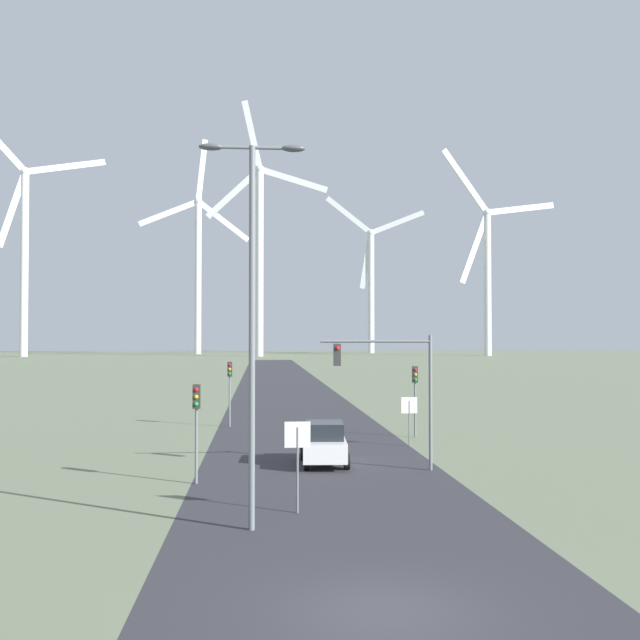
% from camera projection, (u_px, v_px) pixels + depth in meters
% --- Properties ---
extents(ground_plane, '(600.00, 600.00, 0.00)m').
position_uv_depth(ground_plane, '(383.00, 610.00, 14.88)').
color(ground_plane, '#667056').
extents(road_surface, '(10.00, 240.00, 0.01)m').
position_uv_depth(road_surface, '(290.00, 402.00, 62.71)').
color(road_surface, '#2D2D33').
rests_on(road_surface, ground).
extents(streetlamp, '(3.04, 0.32, 10.96)m').
position_uv_depth(streetlamp, '(252.00, 291.00, 21.24)').
color(streetlamp, slate).
rests_on(streetlamp, ground).
extents(stop_sign_near, '(0.81, 0.07, 2.82)m').
position_uv_depth(stop_sign_near, '(297.00, 449.00, 23.17)').
color(stop_sign_near, slate).
rests_on(stop_sign_near, ground).
extents(stop_sign_far, '(0.81, 0.07, 2.45)m').
position_uv_depth(stop_sign_far, '(409.00, 412.00, 37.37)').
color(stop_sign_far, slate).
rests_on(stop_sign_far, ground).
extents(traffic_light_post_near_left, '(0.28, 0.33, 3.69)m').
position_uv_depth(traffic_light_post_near_left, '(196.00, 411.00, 27.80)').
color(traffic_light_post_near_left, slate).
rests_on(traffic_light_post_near_left, ground).
extents(traffic_light_post_near_right, '(0.28, 0.34, 3.87)m').
position_uv_depth(traffic_light_post_near_right, '(415.00, 385.00, 40.81)').
color(traffic_light_post_near_right, slate).
rests_on(traffic_light_post_near_right, ground).
extents(traffic_light_post_mid_left, '(0.28, 0.34, 3.96)m').
position_uv_depth(traffic_light_post_mid_left, '(230.00, 379.00, 45.54)').
color(traffic_light_post_mid_left, slate).
rests_on(traffic_light_post_mid_left, ground).
extents(traffic_light_mast_overhead, '(4.60, 0.34, 5.53)m').
position_uv_depth(traffic_light_mast_overhead, '(391.00, 373.00, 30.56)').
color(traffic_light_mast_overhead, slate).
rests_on(traffic_light_mast_overhead, ground).
extents(car_approaching, '(2.03, 4.19, 1.83)m').
position_uv_depth(car_approaching, '(324.00, 443.00, 31.93)').
color(car_approaching, white).
rests_on(car_approaching, ground).
extents(wind_turbine_far_left, '(36.18, 15.31, 70.39)m').
position_uv_depth(wind_turbine_far_left, '(25.00, 242.00, 213.66)').
color(wind_turbine_far_left, silver).
rests_on(wind_turbine_far_left, ground).
extents(wind_turbine_left, '(36.40, 8.66, 72.17)m').
position_uv_depth(wind_turbine_left, '(198.00, 260.00, 249.84)').
color(wind_turbine_left, silver).
rests_on(wind_turbine_left, ground).
extents(wind_turbine_center, '(35.77, 3.21, 75.18)m').
position_uv_depth(wind_turbine_center, '(260.00, 243.00, 218.44)').
color(wind_turbine_center, silver).
rests_on(wind_turbine_center, ground).
extents(wind_turbine_right, '(34.80, 4.96, 55.73)m').
position_uv_depth(wind_turbine_right, '(371.00, 278.00, 263.99)').
color(wind_turbine_right, silver).
rests_on(wind_turbine_right, ground).
extents(wind_turbine_far_right, '(37.36, 8.23, 61.91)m').
position_uv_depth(wind_turbine_far_right, '(487.00, 265.00, 225.41)').
color(wind_turbine_far_right, silver).
rests_on(wind_turbine_far_right, ground).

